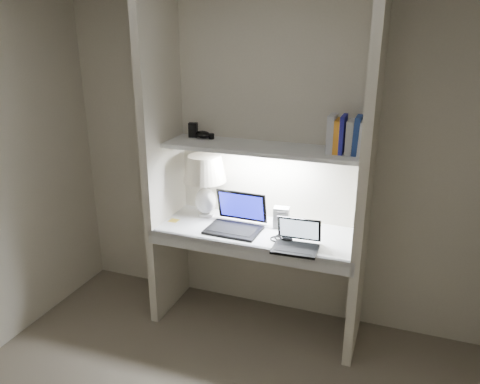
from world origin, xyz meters
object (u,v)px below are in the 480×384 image
at_px(laptop_main, 236,221).
at_px(book_row, 346,135).
at_px(speaker, 281,218).
at_px(table_lamp, 205,176).
at_px(laptop_netbook, 297,242).

height_order(laptop_main, book_row, book_row).
bearing_deg(laptop_main, speaker, 23.47).
bearing_deg(book_row, speaker, -178.76).
bearing_deg(table_lamp, laptop_main, -25.19).
bearing_deg(laptop_netbook, book_row, 49.15).
height_order(table_lamp, laptop_netbook, table_lamp).
bearing_deg(laptop_main, laptop_netbook, -16.69).
xyz_separation_m(laptop_main, speaker, (0.30, 0.12, 0.02)).
distance_m(table_lamp, laptop_netbook, 0.89).
relative_size(table_lamp, laptop_netbook, 1.58).
bearing_deg(book_row, laptop_netbook, -128.35).
bearing_deg(laptop_netbook, table_lamp, 156.32).
distance_m(laptop_netbook, speaker, 0.34).
bearing_deg(laptop_main, book_row, 12.04).
relative_size(laptop_main, laptop_netbook, 1.29).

